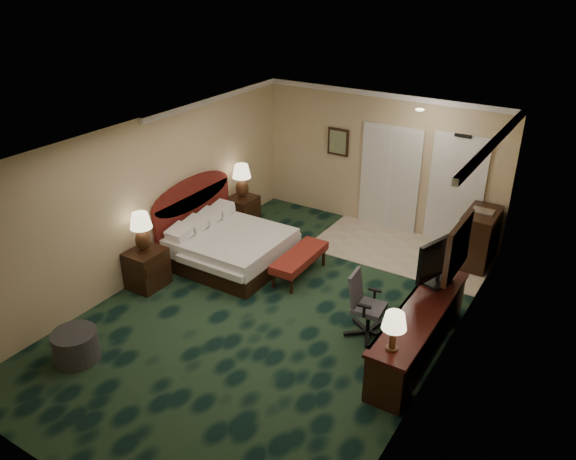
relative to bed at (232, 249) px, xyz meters
The scene contains 25 objects.
floor 1.75m from the bed, 30.38° to the right, with size 5.00×7.50×0.00m, color black.
ceiling 2.96m from the bed, 30.38° to the right, with size 5.00×7.50×0.00m, color white.
wall_back 3.41m from the bed, 62.65° to the left, with size 5.00×0.00×2.70m, color #CBB198.
wall_front 4.97m from the bed, 72.15° to the right, with size 5.00×0.00×2.70m, color #CBB198.
wall_left 1.71m from the bed, 139.23° to the right, with size 0.00×7.50×2.70m, color #CBB198.
wall_right 4.22m from the bed, 12.34° to the right, with size 0.00×7.50×2.70m, color #CBB198.
crown_molding 2.92m from the bed, 30.38° to the right, with size 5.00×7.50×0.10m, color silver, non-canonical shape.
tile_patch 3.15m from the bed, 40.33° to the left, with size 3.20×1.70×0.01m, color beige.
headboard 1.04m from the bed, behind, with size 0.12×2.00×1.40m, color #4B0D0C, non-canonical shape.
entry_door 4.23m from the bed, 43.15° to the left, with size 1.02×0.06×2.18m, color silver.
closet_doors 3.41m from the bed, 58.51° to the left, with size 1.20×0.06×2.10m, color silver.
wall_art 3.18m from the bed, 78.29° to the left, with size 0.45×0.06×0.55m, color #4C7159.
wall_mirror 4.15m from the bed, ahead, with size 0.05×0.95×0.75m, color white.
bed is the anchor object (origin of this frame).
nightstand_near 1.53m from the bed, 118.58° to the right, with size 0.52×0.60×0.65m, color black.
nightstand_far 1.53m from the bed, 118.92° to the left, with size 0.50×0.58×0.63m, color black.
lamp_near 1.68m from the bed, 119.05° to the right, with size 0.35×0.35×0.67m, color black, non-canonical shape.
lamp_far 1.68m from the bed, 118.58° to the left, with size 0.37×0.37×0.69m, color black, non-canonical shape.
bed_bench 1.27m from the bed, 11.67° to the left, with size 0.45×1.29×0.44m, color maroon.
ottoman 3.24m from the bed, 93.37° to the right, with size 0.61×0.61×0.43m, color #28282C.
desk 3.76m from the bed, 10.56° to the right, with size 0.55×2.54×0.73m, color black.
tv 3.74m from the bed, ahead, with size 0.08×0.95×0.74m, color black.
desk_lamp 4.11m from the bed, 24.55° to the right, with size 0.30×0.30×0.52m, color black, non-canonical shape.
desk_chair 3.00m from the bed, 12.23° to the right, with size 0.57×0.53×0.98m, color #44444A, non-canonical shape.
minibar 4.36m from the bed, 32.34° to the left, with size 0.52×0.94×0.99m, color black.
Camera 1 is at (3.99, -6.03, 4.96)m, focal length 35.00 mm.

